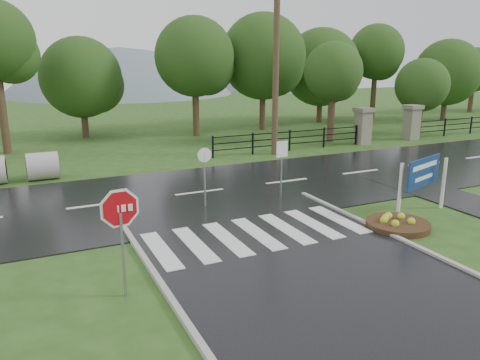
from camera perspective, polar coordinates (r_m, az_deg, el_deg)
ground at (r=10.50m, az=15.22°, el=-15.55°), size 120.00×120.00×0.00m
main_road at (r=18.59m, az=-4.96°, el=-1.61°), size 90.00×8.00×0.04m
crosswalk at (r=14.22m, az=2.13°, el=-6.50°), size 6.50×2.80×0.02m
pillar_west at (r=30.00m, az=14.77°, el=6.50°), size 1.00×1.00×2.24m
pillar_east at (r=32.70m, az=20.21°, el=6.72°), size 1.00×1.00×2.24m
fence_west at (r=27.03m, az=6.07°, el=5.07°), size 9.58×0.08×1.20m
hills at (r=75.32m, az=-16.90°, el=-1.95°), size 102.00×48.00×48.00m
treeline at (r=32.00m, az=-12.07°, el=5.01°), size 83.20×5.20×10.00m
stop_sign at (r=10.42m, az=-14.36°, el=-4.50°), size 1.18×0.16×2.66m
estate_billboard at (r=17.14m, az=21.47°, el=0.58°), size 2.13×0.75×1.92m
flower_bed at (r=15.59m, az=18.70°, el=-5.03°), size 1.97×1.97×0.39m
reg_sign_small at (r=17.44m, az=5.12°, el=2.62°), size 0.49×0.08×2.23m
reg_sign_round at (r=16.38m, az=-4.33°, el=1.20°), size 0.51×0.06×2.19m
utility_pole_east at (r=25.58m, az=4.41°, el=14.23°), size 1.74×0.50×9.87m
entrance_tree_left at (r=30.10m, az=11.31°, el=12.79°), size 3.62×3.62×6.20m
entrance_tree_right at (r=35.09m, az=21.31°, el=10.69°), size 3.64×3.64×5.19m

